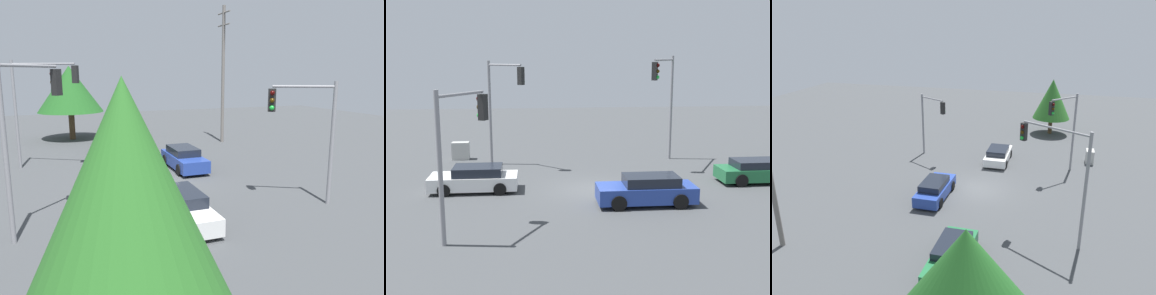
{
  "view_description": "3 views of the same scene",
  "coord_description": "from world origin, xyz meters",
  "views": [
    {
      "loc": [
        -19.92,
        5.15,
        6.05
      ],
      "look_at": [
        -0.95,
        -2.07,
        2.02
      ],
      "focal_mm": 35.0,
      "sensor_mm": 36.0,
      "label": 1
    },
    {
      "loc": [
        -3.16,
        -23.95,
        6.89
      ],
      "look_at": [
        -0.92,
        -0.71,
        2.41
      ],
      "focal_mm": 45.0,
      "sensor_mm": 36.0,
      "label": 2
    },
    {
      "loc": [
        25.09,
        5.63,
        12.32
      ],
      "look_at": [
        -1.95,
        -1.64,
        2.54
      ],
      "focal_mm": 35.0,
      "sensor_mm": 36.0,
      "label": 3
    }
  ],
  "objects": [
    {
      "name": "traffic_signal_main",
      "position": [
        5.25,
        5.76,
        4.71
      ],
      "size": [
        2.4,
        3.91,
        6.86
      ],
      "rotation": [
        0.0,
        0.0,
        4.18
      ],
      "color": "gray",
      "rests_on": "ground_plane"
    },
    {
      "name": "sedan_green",
      "position": [
        9.28,
        0.71,
        0.63
      ],
      "size": [
        4.69,
        1.94,
        1.27
      ],
      "rotation": [
        0.0,
        0.0,
        -1.57
      ],
      "color": "#1E6638",
      "rests_on": "ground_plane"
    },
    {
      "name": "traffic_signal_cross",
      "position": [
        -4.98,
        5.97,
        4.43
      ],
      "size": [
        2.34,
        2.17,
        6.57
      ],
      "rotation": [
        0.0,
        0.0,
        -0.74
      ],
      "color": "gray",
      "rests_on": "ground_plane"
    },
    {
      "name": "traffic_signal_aux",
      "position": [
        -5.91,
        -5.79,
        3.88
      ],
      "size": [
        1.65,
        2.73,
        5.72
      ],
      "rotation": [
        0.0,
        0.0,
        1.06
      ],
      "color": "gray",
      "rests_on": "ground_plane"
    },
    {
      "name": "ground_plane",
      "position": [
        0.0,
        0.0,
        0.0
      ],
      "size": [
        80.0,
        80.0,
        0.0
      ],
      "primitive_type": "plane",
      "color": "#424447"
    },
    {
      "name": "electrical_cabinet",
      "position": [
        -7.97,
        8.36,
        0.58
      ],
      "size": [
        1.12,
        0.68,
        1.17
      ],
      "primitive_type": "cube",
      "color": "#B2B2AD",
      "rests_on": "ground_plane"
    },
    {
      "name": "sedan_white",
      "position": [
        -6.14,
        0.42,
        0.64
      ],
      "size": [
        4.45,
        2.03,
        1.31
      ],
      "rotation": [
        0.0,
        0.0,
        1.57
      ],
      "color": "silver",
      "rests_on": "ground_plane"
    },
    {
      "name": "sedan_blue",
      "position": [
        2.13,
        -2.69,
        0.69
      ],
      "size": [
        4.58,
        1.88,
        1.41
      ],
      "rotation": [
        0.0,
        0.0,
        1.57
      ],
      "color": "#233D93",
      "rests_on": "ground_plane"
    }
  ]
}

